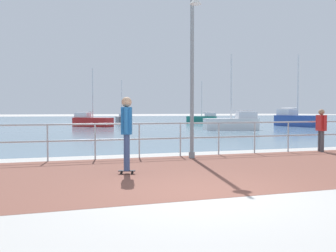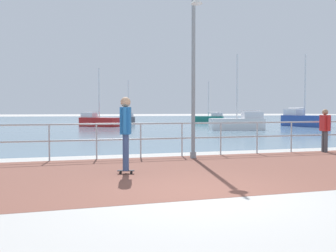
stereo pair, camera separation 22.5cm
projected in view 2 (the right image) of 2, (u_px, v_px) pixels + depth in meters
The scene contains 12 objects.
ground at pixel (79, 123), 45.20m from camera, with size 220.00×220.00×0.00m, color #ADAAA5.
brick_paving at pixel (166, 172), 9.18m from camera, with size 28.00×5.85×0.01m, color brown.
harbor_water at pixel (76, 121), 55.08m from camera, with size 180.00×88.00×0.00m, color slate.
waterfront_railing at pixel (141, 134), 11.95m from camera, with size 25.25×0.06×1.12m.
lamppost at pixel (194, 59), 11.57m from camera, with size 0.38×0.81×5.61m.
skateboarder at pixel (126, 128), 8.85m from camera, with size 0.41×0.55×1.83m.
bystander at pixel (325, 127), 13.53m from camera, with size 0.28×0.56×1.57m.
sailboat_red at pixel (239, 123), 29.16m from camera, with size 4.36×2.01×5.89m.
sailboat_gray at pixel (303, 120), 35.44m from camera, with size 2.12×5.03×6.85m.
sailboat_white at pixel (98, 121), 35.52m from camera, with size 3.71×3.57×5.52m.
sailboat_yellow at pixel (209, 119), 46.99m from camera, with size 3.73×2.99×5.21m.
sailboat_blue at pixel (128, 119), 45.05m from camera, with size 1.38×3.74×5.15m.
Camera 2 is at (-2.55, -6.37, 1.51)m, focal length 39.87 mm.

